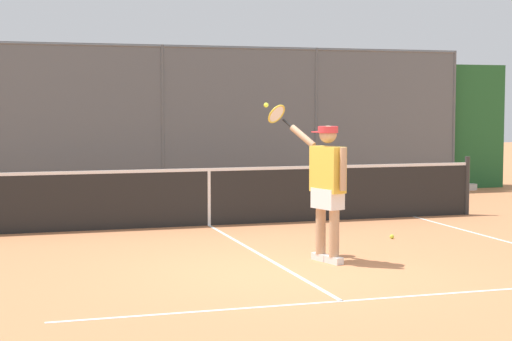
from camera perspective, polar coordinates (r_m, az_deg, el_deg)
ground_plane at (r=10.34m, az=2.16°, el=-6.75°), size 60.00×60.00×0.00m
court_line_markings at (r=8.61m, az=6.34°, el=-9.05°), size 7.64×10.42×0.01m
fence_backdrop at (r=18.65m, az=-6.67°, el=2.78°), size 16.89×1.37×3.28m
tennis_net at (r=14.09m, az=-3.19°, el=-1.73°), size 9.82×0.09×1.07m
tennis_player at (r=10.79m, az=4.77°, el=-0.74°), size 0.77×1.31×2.04m
tennis_ball_mid_court at (r=12.89m, az=9.15°, el=-4.42°), size 0.07×0.07×0.07m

